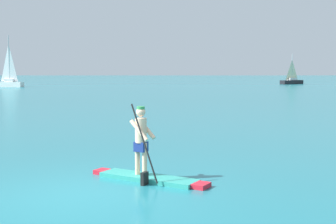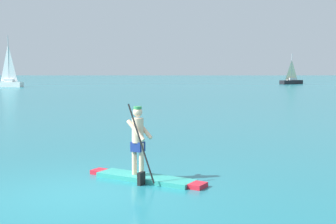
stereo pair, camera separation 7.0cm
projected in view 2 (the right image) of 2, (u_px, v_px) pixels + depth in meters
ground at (80, 194)px, 8.92m from camera, size 440.00×440.00×0.00m
paddleboarder_mid_center at (143, 163)px, 10.05m from camera, size 2.68×1.79×1.77m
sailboat_left_horizon at (9, 80)px, 66.97m from camera, size 4.29×2.00×7.57m
sailboat_right_horizon at (291, 80)px, 81.25m from camera, size 4.83×3.93×5.44m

